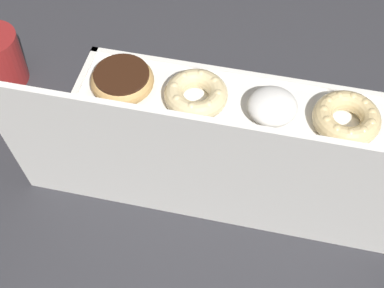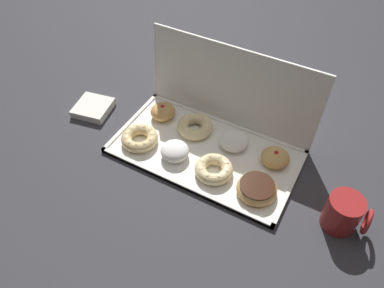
{
  "view_description": "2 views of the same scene",
  "coord_description": "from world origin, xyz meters",
  "px_view_note": "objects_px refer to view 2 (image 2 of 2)",
  "views": [
    {
      "loc": [
        -0.07,
        0.58,
        0.76
      ],
      "look_at": [
        0.05,
        0.05,
        0.03
      ],
      "focal_mm": 52.66,
      "sensor_mm": 36.0,
      "label": 1
    },
    {
      "loc": [
        0.34,
        -0.69,
        0.87
      ],
      "look_at": [
        -0.04,
        -0.01,
        0.03
      ],
      "focal_mm": 34.61,
      "sensor_mm": 36.0,
      "label": 2
    }
  ],
  "objects_px": {
    "powdered_filled_donut_1": "(175,151)",
    "chocolate_frosted_donut_3": "(257,188)",
    "cruller_donut_0": "(139,138)",
    "jelly_filled_donut_7": "(275,157)",
    "jelly_filled_donut_4": "(163,112)",
    "coffee_mug": "(344,213)",
    "powdered_filled_donut_6": "(234,141)",
    "donut_box": "(205,152)",
    "cruller_donut_2": "(214,169)",
    "cruller_donut_5": "(195,126)",
    "napkin_stack": "(93,108)"
  },
  "relations": [
    {
      "from": "powdered_filled_donut_1",
      "to": "chocolate_frosted_donut_3",
      "type": "relative_size",
      "value": 0.76
    },
    {
      "from": "cruller_donut_0",
      "to": "jelly_filled_donut_7",
      "type": "distance_m",
      "value": 0.42
    },
    {
      "from": "jelly_filled_donut_4",
      "to": "powdered_filled_donut_1",
      "type": "bearing_deg",
      "value": -46.52
    },
    {
      "from": "powdered_filled_donut_1",
      "to": "jelly_filled_donut_7",
      "type": "xyz_separation_m",
      "value": [
        0.27,
        0.12,
        -0.0
      ]
    },
    {
      "from": "jelly_filled_donut_7",
      "to": "coffee_mug",
      "type": "relative_size",
      "value": 0.77
    },
    {
      "from": "cruller_donut_0",
      "to": "powdered_filled_donut_6",
      "type": "distance_m",
      "value": 0.29
    },
    {
      "from": "chocolate_frosted_donut_3",
      "to": "powdered_filled_donut_6",
      "type": "xyz_separation_m",
      "value": [
        -0.13,
        0.13,
        0.0
      ]
    },
    {
      "from": "donut_box",
      "to": "cruller_donut_2",
      "type": "distance_m",
      "value": 0.09
    },
    {
      "from": "cruller_donut_0",
      "to": "cruller_donut_5",
      "type": "xyz_separation_m",
      "value": [
        0.13,
        0.13,
        0.0
      ]
    },
    {
      "from": "jelly_filled_donut_7",
      "to": "napkin_stack",
      "type": "bearing_deg",
      "value": -173.45
    },
    {
      "from": "powdered_filled_donut_6",
      "to": "cruller_donut_2",
      "type": "bearing_deg",
      "value": -91.88
    },
    {
      "from": "chocolate_frosted_donut_3",
      "to": "coffee_mug",
      "type": "height_order",
      "value": "coffee_mug"
    },
    {
      "from": "cruller_donut_2",
      "to": "powdered_filled_donut_1",
      "type": "bearing_deg",
      "value": 178.84
    },
    {
      "from": "powdered_filled_donut_1",
      "to": "powdered_filled_donut_6",
      "type": "bearing_deg",
      "value": 42.32
    },
    {
      "from": "powdered_filled_donut_1",
      "to": "jelly_filled_donut_4",
      "type": "xyz_separation_m",
      "value": [
        -0.12,
        0.13,
        0.0
      ]
    },
    {
      "from": "donut_box",
      "to": "jelly_filled_donut_7",
      "type": "xyz_separation_m",
      "value": [
        0.2,
        0.06,
        0.03
      ]
    },
    {
      "from": "cruller_donut_0",
      "to": "coffee_mug",
      "type": "distance_m",
      "value": 0.63
    },
    {
      "from": "coffee_mug",
      "to": "jelly_filled_donut_7",
      "type": "bearing_deg",
      "value": 153.46
    },
    {
      "from": "powdered_filled_donut_6",
      "to": "jelly_filled_donut_7",
      "type": "relative_size",
      "value": 1.07
    },
    {
      "from": "powdered_filled_donut_1",
      "to": "coffee_mug",
      "type": "distance_m",
      "value": 0.5
    },
    {
      "from": "cruller_donut_0",
      "to": "cruller_donut_2",
      "type": "bearing_deg",
      "value": 0.45
    },
    {
      "from": "coffee_mug",
      "to": "powdered_filled_donut_6",
      "type": "bearing_deg",
      "value": 162.33
    },
    {
      "from": "cruller_donut_2",
      "to": "napkin_stack",
      "type": "distance_m",
      "value": 0.5
    },
    {
      "from": "powdered_filled_donut_1",
      "to": "cruller_donut_5",
      "type": "bearing_deg",
      "value": 89.5
    },
    {
      "from": "donut_box",
      "to": "cruller_donut_2",
      "type": "bearing_deg",
      "value": -45.37
    },
    {
      "from": "powdered_filled_donut_1",
      "to": "cruller_donut_2",
      "type": "relative_size",
      "value": 0.77
    },
    {
      "from": "jelly_filled_donut_4",
      "to": "napkin_stack",
      "type": "xyz_separation_m",
      "value": [
        -0.24,
        -0.08,
        -0.02
      ]
    },
    {
      "from": "cruller_donut_2",
      "to": "jelly_filled_donut_7",
      "type": "bearing_deg",
      "value": 41.68
    },
    {
      "from": "powdered_filled_donut_1",
      "to": "chocolate_frosted_donut_3",
      "type": "bearing_deg",
      "value": -1.55
    },
    {
      "from": "powdered_filled_donut_6",
      "to": "napkin_stack",
      "type": "xyz_separation_m",
      "value": [
        -0.5,
        -0.08,
        -0.02
      ]
    },
    {
      "from": "powdered_filled_donut_1",
      "to": "jelly_filled_donut_7",
      "type": "distance_m",
      "value": 0.3
    },
    {
      "from": "cruller_donut_2",
      "to": "cruller_donut_0",
      "type": "bearing_deg",
      "value": -179.55
    },
    {
      "from": "donut_box",
      "to": "jelly_filled_donut_4",
      "type": "relative_size",
      "value": 6.9
    },
    {
      "from": "cruller_donut_2",
      "to": "coffee_mug",
      "type": "height_order",
      "value": "coffee_mug"
    },
    {
      "from": "jelly_filled_donut_7",
      "to": "powdered_filled_donut_6",
      "type": "bearing_deg",
      "value": 178.7
    },
    {
      "from": "donut_box",
      "to": "powdered_filled_donut_1",
      "type": "relative_size",
      "value": 6.57
    },
    {
      "from": "powdered_filled_donut_1",
      "to": "napkin_stack",
      "type": "distance_m",
      "value": 0.36
    },
    {
      "from": "cruller_donut_0",
      "to": "coffee_mug",
      "type": "xyz_separation_m",
      "value": [
        0.62,
        0.02,
        0.02
      ]
    },
    {
      "from": "cruller_donut_2",
      "to": "powdered_filled_donut_6",
      "type": "bearing_deg",
      "value": 88.12
    },
    {
      "from": "jelly_filled_donut_4",
      "to": "coffee_mug",
      "type": "xyz_separation_m",
      "value": [
        0.62,
        -0.12,
        0.02
      ]
    },
    {
      "from": "jelly_filled_donut_4",
      "to": "cruller_donut_5",
      "type": "height_order",
      "value": "jelly_filled_donut_4"
    },
    {
      "from": "coffee_mug",
      "to": "cruller_donut_0",
      "type": "bearing_deg",
      "value": -178.54
    },
    {
      "from": "donut_box",
      "to": "jelly_filled_donut_4",
      "type": "bearing_deg",
      "value": 160.28
    },
    {
      "from": "coffee_mug",
      "to": "napkin_stack",
      "type": "height_order",
      "value": "coffee_mug"
    },
    {
      "from": "cruller_donut_0",
      "to": "napkin_stack",
      "type": "xyz_separation_m",
      "value": [
        -0.23,
        0.05,
        -0.02
      ]
    },
    {
      "from": "jelly_filled_donut_4",
      "to": "cruller_donut_5",
      "type": "bearing_deg",
      "value": -2.83
    },
    {
      "from": "powdered_filled_donut_1",
      "to": "jelly_filled_donut_4",
      "type": "height_order",
      "value": "jelly_filled_donut_4"
    },
    {
      "from": "powdered_filled_donut_6",
      "to": "napkin_stack",
      "type": "distance_m",
      "value": 0.5
    },
    {
      "from": "cruller_donut_5",
      "to": "powdered_filled_donut_6",
      "type": "relative_size",
      "value": 1.27
    },
    {
      "from": "cruller_donut_2",
      "to": "jelly_filled_donut_4",
      "type": "relative_size",
      "value": 1.37
    }
  ]
}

